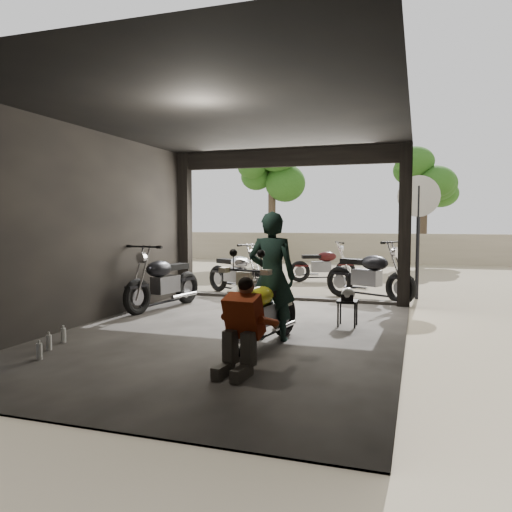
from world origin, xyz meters
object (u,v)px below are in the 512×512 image
Objects in this scene: main_bike at (264,306)px; outside_bike_b at (323,262)px; mechanic at (239,329)px; sign_post at (418,215)px; rider at (272,277)px; outside_bike_c at (369,270)px; outside_bike_a at (237,269)px; stool at (348,305)px; helmet at (348,294)px; left_bike at (164,277)px.

main_bike is 7.42m from outside_bike_b.
mechanic is (0.12, -1.32, -0.04)m from main_bike.
rider is at bearing -91.85° from sign_post.
sign_post is (0.98, 0.55, 1.19)m from outside_bike_c.
outside_bike_a is 1.72× the size of mechanic.
rider is (2.01, -4.01, 0.32)m from outside_bike_a.
outside_bike_c is at bearing -129.95° from sign_post.
outside_bike_a is 3.40m from outside_bike_b.
sign_post reaches higher than stool.
outside_bike_b is at bearing 104.26° from stool.
sign_post is (1.93, 4.64, 0.92)m from rider.
outside_bike_a is 4.05m from helmet.
outside_bike_c is 4.22m from rider.
main_bike is 7.27× the size of helmet.
helmet is (-0.05, -2.89, -0.10)m from outside_bike_c.
helmet reaches higher than stool.
outside_bike_a is at bearing 119.52° from outside_bike_c.
outside_bike_a reaches higher than main_bike.
outside_bike_b is 0.90× the size of rider.
outside_bike_c is (1.55, -3.00, 0.09)m from outside_bike_b.
mechanic is at bearing -105.79° from helmet.
main_bike is 4.51m from outside_bike_c.
outside_bike_a reaches higher than stool.
helmet is (0.92, 1.51, -0.01)m from main_bike.
outside_bike_c is at bearing -58.00° from outside_bike_a.
outside_bike_b reaches higher than helmet.
stool is (0.92, 1.55, -0.19)m from main_bike.
outside_bike_a is at bearing 125.98° from main_bike.
outside_bike_c reaches higher than stool.
stool is (0.79, 2.87, -0.15)m from mechanic.
outside_bike_b is 3.77× the size of stool.
outside_bike_b is (2.10, 5.30, -0.07)m from left_bike.
helmet is at bearing -153.17° from outside_bike_c.
outside_bike_a is 4.02m from stool.
outside_bike_c reaches higher than outside_bike_b.
outside_bike_b is 1.60× the size of mechanic.
stool is at bearing 102.94° from helmet.
mechanic is at bearing -160.63° from outside_bike_c.
outside_bike_b is at bearing 105.58° from main_bike.
main_bike is 1.81m from stool.
outside_bike_a is at bearing 136.50° from stool.
main_bike is at bearing 83.08° from rider.
left_bike reaches higher than mechanic.
sign_post is (1.03, 3.43, 1.29)m from helmet.
left_bike is 5.56m from sign_post.
left_bike is at bearing -127.66° from sign_post.
main_bike is 3.40m from left_bike.
outside_bike_a is 6.01m from mechanic.
outside_bike_c reaches higher than main_bike.
left_bike reaches higher than outside_bike_b.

